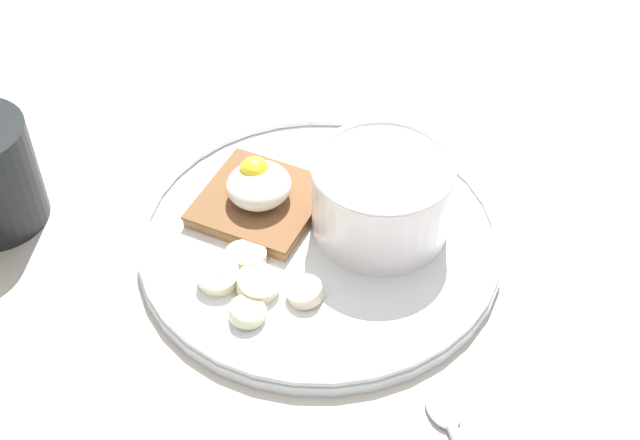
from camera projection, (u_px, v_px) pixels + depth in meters
The scene contains 11 objects.
ground_plane at pixel (320, 253), 76.02cm from camera, with size 120.00×120.00×2.00cm, color beige.
plate at pixel (320, 238), 74.75cm from camera, with size 30.51×30.51×1.60cm.
oatmeal_bowl at pixel (381, 197), 72.89cm from camera, with size 11.65×11.65×7.15cm.
toast_slice at pixel (260, 202), 76.57cm from camera, with size 10.85×10.85×1.23cm.
poached_egg at pixel (258, 183), 75.19cm from camera, with size 6.39×6.19×3.66cm.
banana_slice_front at pixel (258, 284), 69.99cm from camera, with size 3.96×4.08×1.75cm.
banana_slice_left at pixel (246, 258), 71.87cm from camera, with size 3.77×3.62×1.83cm.
banana_slice_back at pixel (247, 312), 68.12cm from camera, with size 4.08×4.09×1.52cm.
banana_slice_right at pixel (218, 276), 70.45cm from camera, with size 4.59×4.49×1.99cm.
banana_slice_inner at pixel (305, 292), 69.53cm from camera, with size 3.60×3.70×1.51cm.
spoon at pixel (457, 438), 61.81cm from camera, with size 10.57×8.09×0.80cm.
Camera 1 is at (48.80, 16.38, 57.01)cm, focal length 50.00 mm.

